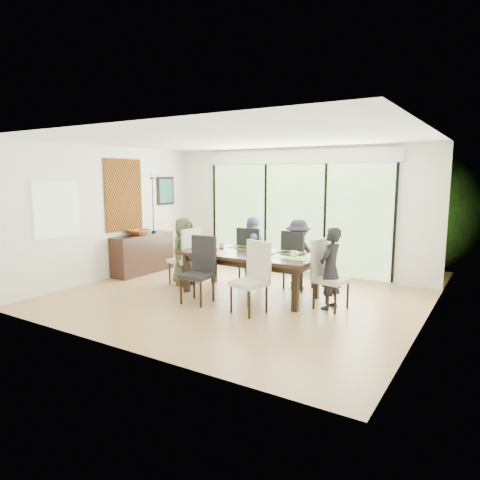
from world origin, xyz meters
The scene contains 62 objects.
floor centered at (0.00, 0.00, -0.01)m, with size 6.00×5.00×0.01m, color #97663C.
ceiling centered at (0.00, 0.00, 2.71)m, with size 6.00×5.00×0.01m, color white.
wall_back centered at (0.00, 2.51, 1.35)m, with size 6.00×0.02×2.70m, color white.
wall_front centered at (0.00, -2.51, 1.35)m, with size 6.00×0.02×2.70m, color silver.
wall_left centered at (-3.01, 0.00, 1.35)m, with size 0.02×5.00×2.70m, color silver.
wall_right centered at (3.01, 0.00, 1.35)m, with size 0.02×5.00×2.70m, color silver.
glass_doors centered at (0.00, 2.47, 1.20)m, with size 4.20×0.02×2.30m, color #598C3F.
blinds_header centered at (0.00, 2.46, 2.50)m, with size 4.40×0.06×0.28m, color white.
mullion_a centered at (-2.10, 2.46, 1.20)m, with size 0.05×0.04×2.30m, color black.
mullion_b centered at (-0.70, 2.46, 1.20)m, with size 0.05×0.04×2.30m, color black.
mullion_c centered at (0.70, 2.46, 1.20)m, with size 0.05×0.04×2.30m, color black.
mullion_d centered at (2.10, 2.46, 1.20)m, with size 0.05×0.04×2.30m, color black.
side_window centered at (-2.97, -1.20, 1.50)m, with size 0.02×0.90×1.00m, color #8CAD7F.
deck centered at (0.00, 3.40, -0.05)m, with size 6.00×1.80×0.10m, color brown.
rail_top centered at (0.00, 4.20, 0.55)m, with size 6.00×0.08×0.06m, color brown.
foliage_left centered at (-1.80, 5.20, 1.44)m, with size 3.20×3.20×3.20m, color #14380F.
foliage_mid centered at (0.40, 5.80, 1.80)m, with size 4.00×4.00×4.00m, color #14380F.
foliage_right centered at (2.20, 5.00, 1.26)m, with size 2.80×2.80×2.80m, color #14380F.
foliage_far centered at (-0.60, 6.50, 1.62)m, with size 3.60×3.60×3.60m, color #14380F.
table_top centered at (0.11, 0.40, 0.73)m, with size 2.43×1.12×0.06m, color black.
table_apron centered at (0.11, 0.40, 0.64)m, with size 2.23×0.91×0.10m, color black.
table_leg_fl centered at (-0.97, -0.03, 0.35)m, with size 0.09×0.09×0.70m, color black.
table_leg_fr centered at (1.19, -0.03, 0.35)m, with size 0.09×0.09×0.70m, color black.
table_leg_bl centered at (-0.97, 0.83, 0.35)m, with size 0.09×0.09×0.70m, color black.
table_leg_br centered at (1.19, 0.83, 0.35)m, with size 0.09×0.09×0.70m, color black.
chair_left_end centered at (-1.39, 0.40, 0.56)m, with size 0.47×0.47×1.12m, color beige, non-canonical shape.
chair_right_end centered at (1.61, 0.40, 0.56)m, with size 0.47×0.47×1.12m, color beige, non-canonical shape.
chair_far_left centered at (-0.34, 1.25, 0.56)m, with size 0.47×0.47×1.12m, color black, non-canonical shape.
chair_far_right centered at (0.66, 1.25, 0.56)m, with size 0.47×0.47×1.12m, color black, non-canonical shape.
chair_near_left centered at (-0.39, -0.47, 0.56)m, with size 0.47×0.47×1.12m, color black, non-canonical shape.
chair_near_right centered at (0.61, -0.47, 0.56)m, with size 0.47×0.47×1.12m, color beige, non-canonical shape.
person_left_end centered at (-1.37, 0.40, 0.65)m, with size 0.61×0.38×1.31m, color #414A31.
person_right_end centered at (1.59, 0.40, 0.65)m, with size 0.61×0.38×1.31m, color black.
person_far_left centered at (-0.34, 1.23, 0.65)m, with size 0.61×0.38×1.31m, color #7D92B5.
person_far_right centered at (0.66, 1.23, 0.65)m, with size 0.61×0.38×1.31m, color #262132.
placemat_left centered at (-0.84, 0.40, 0.76)m, with size 0.45×0.32×0.01m, color #8BC145.
placemat_right centered at (1.06, 0.40, 0.76)m, with size 0.45×0.32×0.01m, color #81BC43.
placemat_far_l centered at (-0.34, 0.80, 0.76)m, with size 0.45×0.32×0.01m, color #A0B23F.
placemat_far_r centered at (0.66, 0.80, 0.76)m, with size 0.45×0.32×0.01m, color #8DBF44.
placemat_paper centered at (-0.44, 0.10, 0.76)m, with size 0.45×0.32×0.01m, color white.
tablet_far_l centered at (-0.24, 0.75, 0.77)m, with size 0.26×0.18×0.01m, color black.
tablet_far_r centered at (0.61, 0.75, 0.77)m, with size 0.24×0.17×0.01m, color black.
papers centered at (0.81, 0.35, 0.76)m, with size 0.30×0.22×0.00m, color white.
platter_base centered at (-0.44, 0.10, 0.78)m, with size 0.26×0.26×0.02m, color white.
platter_snacks centered at (-0.44, 0.10, 0.80)m, with size 0.20×0.20×0.01m, color orange.
vase centered at (0.16, 0.45, 0.82)m, with size 0.08×0.08×0.12m, color silver.
hyacinth_stems centered at (0.16, 0.45, 0.94)m, with size 0.04×0.04×0.16m, color #337226.
hyacinth_blooms centered at (0.16, 0.45, 1.04)m, with size 0.11×0.11×0.11m, color #554AB9.
laptop centered at (-0.74, 0.30, 0.77)m, with size 0.33×0.22×0.03m, color silver.
cup_a centered at (-0.59, 0.55, 0.81)m, with size 0.13×0.13×0.10m, color white.
cup_b centered at (0.26, 0.30, 0.81)m, with size 0.10×0.10×0.09m, color white.
cup_c centered at (0.91, 0.50, 0.81)m, with size 0.13×0.13×0.10m, color white.
book centered at (0.36, 0.45, 0.77)m, with size 0.17×0.23×0.02m, color white.
sideboard centered at (-2.76, 0.69, 0.43)m, with size 0.43×1.51×0.85m, color black.
bowl centered at (-2.76, 0.59, 0.91)m, with size 0.45×0.45×0.11m, color #984321.
candlestick_base centered at (-2.76, 1.04, 0.87)m, with size 0.09×0.09×0.04m, color black.
candlestick_shaft centered at (-2.76, 1.04, 1.46)m, with size 0.02×0.02×1.18m, color black.
candlestick_pan centered at (-2.76, 1.04, 2.05)m, with size 0.09×0.09×0.03m, color black.
candle centered at (-2.76, 1.04, 2.11)m, with size 0.03×0.03×0.09m, color silver.
tapestry centered at (-2.97, 0.40, 1.70)m, with size 0.02×1.00×1.50m, color brown.
art_frame centered at (-2.97, 1.70, 1.75)m, with size 0.03×0.55×0.65m, color black.
art_canvas centered at (-2.95, 1.70, 1.75)m, with size 0.01×0.45×0.55m, color #1B5756.
Camera 1 is at (3.87, -5.96, 2.10)m, focal length 32.00 mm.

